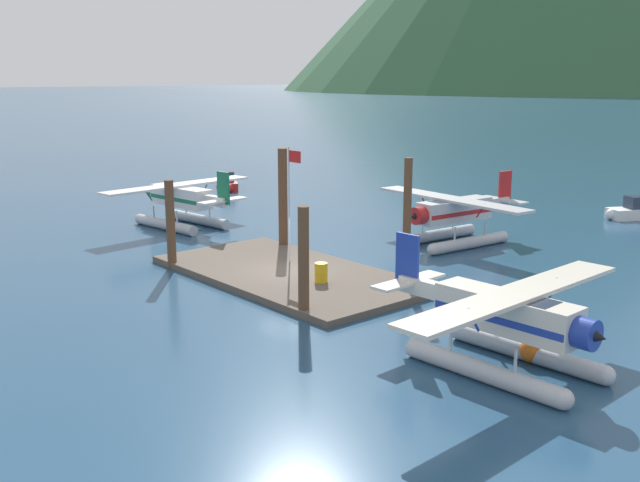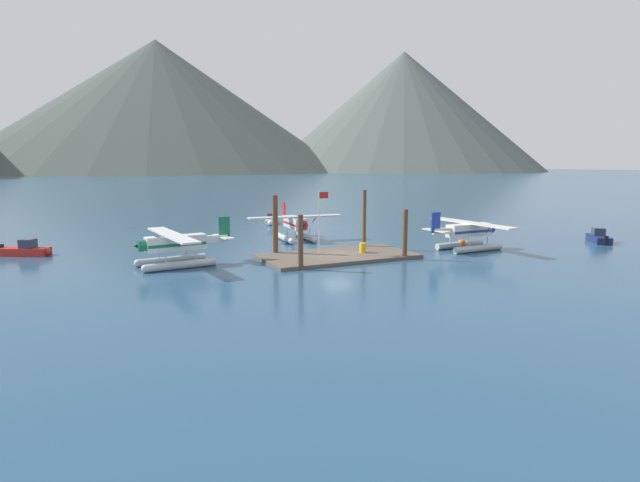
{
  "view_description": "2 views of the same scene",
  "coord_description": "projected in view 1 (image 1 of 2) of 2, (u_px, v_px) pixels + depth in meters",
  "views": [
    {
      "loc": [
        26.5,
        -20.86,
        9.28
      ],
      "look_at": [
        0.42,
        1.57,
        1.57
      ],
      "focal_mm": 41.52,
      "sensor_mm": 36.0,
      "label": 1
    },
    {
      "loc": [
        -20.67,
        -39.72,
        8.33
      ],
      "look_at": [
        -1.44,
        0.6,
        1.51
      ],
      "focal_mm": 28.67,
      "sensor_mm": 36.0,
      "label": 2
    }
  ],
  "objects": [
    {
      "name": "ground_plane",
      "position": [
        289.0,
        277.0,
        34.91
      ],
      "size": [
        1200.0,
        1200.0,
        0.0
      ],
      "primitive_type": "plane",
      "color": "navy"
    },
    {
      "name": "dock_platform",
      "position": [
        289.0,
        274.0,
        34.88
      ],
      "size": [
        13.53,
        7.02,
        0.3
      ],
      "primitive_type": "cube",
      "color": "brown",
      "rests_on": "ground"
    },
    {
      "name": "piling_near_left",
      "position": [
        171.0,
        225.0,
        36.01
      ],
      "size": [
        0.44,
        0.44,
        4.37
      ],
      "primitive_type": "cylinder",
      "color": "brown",
      "rests_on": "ground"
    },
    {
      "name": "piling_near_right",
      "position": [
        304.0,
        262.0,
        28.73
      ],
      "size": [
        0.44,
        0.44,
        4.39
      ],
      "primitive_type": "cylinder",
      "color": "brown",
      "rests_on": "ground"
    },
    {
      "name": "piling_far_left",
      "position": [
        283.0,
        200.0,
        39.82
      ],
      "size": [
        0.5,
        0.5,
        5.51
      ],
      "primitive_type": "cylinder",
      "color": "brown",
      "rests_on": "ground"
    },
    {
      "name": "piling_far_right",
      "position": [
        407.0,
        223.0,
        32.89
      ],
      "size": [
        0.37,
        0.37,
        5.78
      ],
      "primitive_type": "cylinder",
      "color": "brown",
      "rests_on": "ground"
    },
    {
      "name": "flagpole",
      "position": [
        291.0,
        191.0,
        35.62
      ],
      "size": [
        0.95,
        0.1,
        5.68
      ],
      "color": "silver",
      "rests_on": "dock_platform"
    },
    {
      "name": "fuel_drum",
      "position": [
        321.0,
        273.0,
        32.8
      ],
      "size": [
        0.62,
        0.62,
        0.88
      ],
      "color": "gold",
      "rests_on": "dock_platform"
    },
    {
      "name": "mooring_buoy",
      "position": [
        532.0,
        351.0,
        24.4
      ],
      "size": [
        0.83,
        0.83,
        0.83
      ],
      "primitive_type": "sphere",
      "color": "orange",
      "rests_on": "ground"
    },
    {
      "name": "seaplane_white_port_fwd",
      "position": [
        181.0,
        202.0,
        46.08
      ],
      "size": [
        7.96,
        10.49,
        3.84
      ],
      "color": "#B7BABF",
      "rests_on": "ground"
    },
    {
      "name": "seaplane_silver_bow_centre",
      "position": [
        454.0,
        217.0,
        41.27
      ],
      "size": [
        10.48,
        7.97,
        3.84
      ],
      "color": "#B7BABF",
      "rests_on": "ground"
    },
    {
      "name": "seaplane_cream_stbd_aft",
      "position": [
        507.0,
        324.0,
        23.49
      ],
      "size": [
        7.98,
        10.44,
        3.84
      ],
      "color": "#B7BABF",
      "rests_on": "ground"
    },
    {
      "name": "boat_red_open_west",
      "position": [
        227.0,
        183.0,
        61.81
      ],
      "size": [
        4.41,
        3.37,
        1.5
      ],
      "color": "#B2231E",
      "rests_on": "ground"
    },
    {
      "name": "boat_white_open_north",
      "position": [
        637.0,
        211.0,
        49.07
      ],
      "size": [
        3.29,
        4.45,
        1.5
      ],
      "color": "silver",
      "rests_on": "ground"
    }
  ]
}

